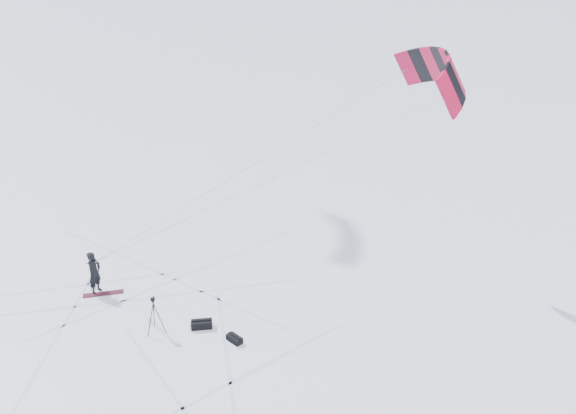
{
  "coord_description": "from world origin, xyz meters",
  "views": [
    {
      "loc": [
        5.94,
        -17.36,
        12.15
      ],
      "look_at": [
        5.95,
        2.65,
        3.62
      ],
      "focal_mm": 35.0,
      "sensor_mm": 36.0,
      "label": 1
    }
  ],
  "objects_px": {
    "gear_bag_b": "(234,339)",
    "tripod": "(154,310)",
    "snowkiter": "(98,292)",
    "gear_bag_a": "(202,324)",
    "snowboard": "(103,294)"
  },
  "relations": [
    {
      "from": "gear_bag_b",
      "to": "tripod",
      "type": "bearing_deg",
      "value": -146.88
    },
    {
      "from": "snowkiter",
      "to": "gear_bag_a",
      "type": "height_order",
      "value": "snowkiter"
    },
    {
      "from": "tripod",
      "to": "gear_bag_a",
      "type": "relative_size",
      "value": 1.79
    },
    {
      "from": "tripod",
      "to": "gear_bag_b",
      "type": "xyz_separation_m",
      "value": [
        2.89,
        -0.58,
        -0.8
      ]
    },
    {
      "from": "gear_bag_b",
      "to": "gear_bag_a",
      "type": "bearing_deg",
      "value": -168.91
    },
    {
      "from": "tripod",
      "to": "gear_bag_b",
      "type": "distance_m",
      "value": 3.06
    },
    {
      "from": "snowkiter",
      "to": "gear_bag_b",
      "type": "relative_size",
      "value": 2.8
    },
    {
      "from": "snowkiter",
      "to": "gear_bag_b",
      "type": "distance_m",
      "value": 6.75
    },
    {
      "from": "snowkiter",
      "to": "tripod",
      "type": "distance_m",
      "value": 4.15
    },
    {
      "from": "gear_bag_a",
      "to": "gear_bag_b",
      "type": "bearing_deg",
      "value": -41.37
    },
    {
      "from": "gear_bag_a",
      "to": "gear_bag_b",
      "type": "relative_size",
      "value": 1.25
    },
    {
      "from": "snowkiter",
      "to": "gear_bag_a",
      "type": "bearing_deg",
      "value": -100.95
    },
    {
      "from": "snowkiter",
      "to": "snowboard",
      "type": "bearing_deg",
      "value": -101.95
    },
    {
      "from": "snowkiter",
      "to": "tripod",
      "type": "height_order",
      "value": "tripod"
    },
    {
      "from": "snowboard",
      "to": "gear_bag_a",
      "type": "relative_size",
      "value": 1.97
    }
  ]
}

